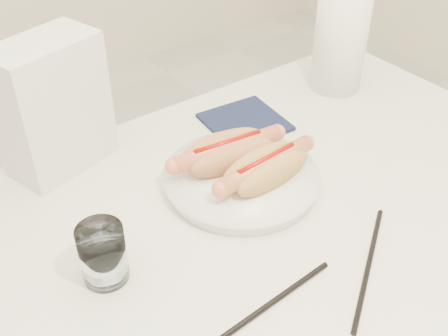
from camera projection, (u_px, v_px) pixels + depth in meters
table at (255, 274)px, 0.82m from camera, size 1.20×0.80×0.75m
plate at (242, 180)px, 0.89m from camera, size 0.27×0.27×0.02m
hotdog_left at (228, 153)px, 0.89m from camera, size 0.19×0.09×0.05m
hotdog_right at (266, 169)px, 0.86m from camera, size 0.18×0.08×0.05m
water_glass at (103, 254)px, 0.72m from camera, size 0.06×0.06×0.09m
chopstick_near at (258, 312)px, 0.69m from camera, size 0.25×0.02×0.01m
chopstick_far at (369, 266)px, 0.75m from camera, size 0.20×0.13×0.01m
napkin_box at (53, 106)px, 0.88m from camera, size 0.19×0.13×0.22m
navy_napkin at (245, 122)px, 1.04m from camera, size 0.15×0.15×0.01m
paper_towel_roll at (341, 33)px, 1.09m from camera, size 0.13×0.13×0.24m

